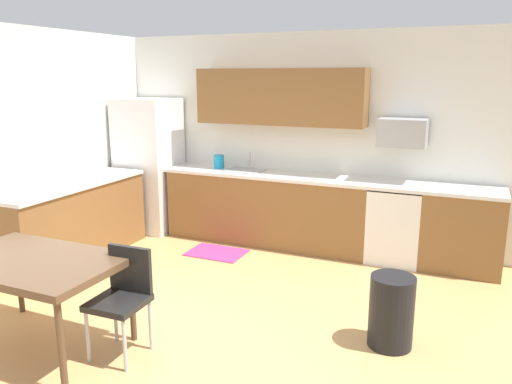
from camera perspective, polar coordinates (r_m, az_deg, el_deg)
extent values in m
plane|color=tan|center=(4.60, -5.16, -14.89)|extent=(12.00, 12.00, 0.00)
cube|color=silver|center=(6.55, 5.81, 6.00)|extent=(5.80, 0.10, 2.70)
cube|color=brown|center=(6.54, 1.29, -2.00)|extent=(2.69, 0.60, 0.90)
cube|color=brown|center=(6.09, 22.50, -4.18)|extent=(0.86, 0.60, 0.90)
cube|color=brown|center=(6.34, -20.24, -3.33)|extent=(0.60, 2.00, 0.90)
cube|color=silver|center=(6.30, 4.74, 1.76)|extent=(4.80, 0.64, 0.04)
cube|color=silver|center=(6.23, -20.58, 0.82)|extent=(0.64, 2.00, 0.04)
cube|color=brown|center=(6.40, 2.70, 10.82)|extent=(2.20, 0.34, 0.70)
cube|color=white|center=(7.22, -12.10, 3.03)|extent=(0.76, 0.70, 1.85)
cube|color=white|center=(6.14, 15.66, -3.61)|extent=(0.60, 0.60, 0.88)
cube|color=black|center=(6.03, 15.92, 0.53)|extent=(0.60, 0.60, 0.03)
cube|color=#9EA0A5|center=(6.03, 16.43, 6.53)|extent=(0.54, 0.36, 0.32)
cube|color=#A5A8AD|center=(6.57, -1.33, 1.92)|extent=(0.48, 0.40, 0.14)
cylinder|color=#B2B5BA|center=(6.70, -0.69, 3.54)|extent=(0.02, 0.02, 0.24)
cube|color=brown|center=(4.33, -24.25, -7.37)|extent=(1.40, 0.90, 0.06)
cylinder|color=brown|center=(3.81, -21.39, -16.20)|extent=(0.05, 0.05, 0.70)
cylinder|color=brown|center=(5.16, -25.51, -8.75)|extent=(0.05, 0.05, 0.70)
cylinder|color=brown|center=(4.32, -14.00, -12.02)|extent=(0.05, 0.05, 0.70)
cube|color=black|center=(4.08, -15.52, -12.11)|extent=(0.41, 0.41, 0.05)
cube|color=black|center=(4.13, -14.18, -8.67)|extent=(0.38, 0.05, 0.40)
cylinder|color=#B2B2B7|center=(4.17, -18.70, -15.43)|extent=(0.03, 0.03, 0.42)
cylinder|color=#B2B2B7|center=(3.98, -14.80, -16.62)|extent=(0.03, 0.03, 0.42)
cylinder|color=#B2B2B7|center=(4.40, -15.78, -13.64)|extent=(0.03, 0.03, 0.42)
cylinder|color=#B2B2B7|center=(4.22, -11.98, -14.64)|extent=(0.03, 0.03, 0.42)
cylinder|color=black|center=(4.29, 15.23, -13.04)|extent=(0.36, 0.36, 0.60)
cube|color=#CC3372|center=(6.28, -4.55, -6.92)|extent=(0.70, 0.50, 0.01)
cylinder|color=#198CBF|center=(6.77, -4.26, 3.42)|extent=(0.14, 0.14, 0.20)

